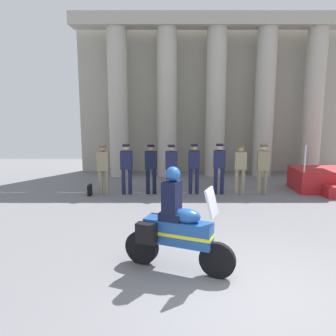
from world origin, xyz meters
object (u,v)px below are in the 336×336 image
officer_in_row_0 (104,166)px  briefcase_on_ground (90,190)px  officer_in_row_1 (127,165)px  officer_in_row_7 (264,165)px  officer_in_row_2 (151,165)px  officer_in_row_6 (241,166)px  officer_in_row_4 (194,165)px  motorcycle_with_rider (175,228)px  officer_in_row_5 (220,165)px  officer_in_row_3 (172,166)px

officer_in_row_0 → briefcase_on_ground: size_ratio=4.65×
briefcase_on_ground → officer_in_row_1: bearing=7.1°
officer_in_row_7 → officer_in_row_2: bearing=2.8°
officer_in_row_7 → briefcase_on_ground: size_ratio=4.68×
officer_in_row_0 → officer_in_row_1: size_ratio=1.00×
officer_in_row_2 → officer_in_row_6: size_ratio=1.01×
officer_in_row_7 → briefcase_on_ground: (-5.76, -0.11, -0.81)m
officer_in_row_4 → motorcycle_with_rider: bearing=86.1°
officer_in_row_5 → officer_in_row_6: bearing=-178.2°
officer_in_row_3 → officer_in_row_6: officer_in_row_3 is taller
officer_in_row_3 → officer_in_row_7: size_ratio=1.00×
officer_in_row_3 → officer_in_row_7: (3.04, 0.06, -0.00)m
officer_in_row_2 → officer_in_row_6: officer_in_row_2 is taller
officer_in_row_1 → officer_in_row_6: size_ratio=1.02×
officer_in_row_4 → motorcycle_with_rider: (-0.76, -5.46, -0.20)m
officer_in_row_3 → officer_in_row_7: 3.05m
briefcase_on_ground → officer_in_row_3: bearing=1.1°
officer_in_row_3 → officer_in_row_6: bearing=-173.9°
officer_in_row_2 → officer_in_row_3: 0.69m
officer_in_row_6 → briefcase_on_ground: (-5.01, -0.13, -0.80)m
officer_in_row_4 → officer_in_row_7: size_ratio=1.00×
motorcycle_with_rider → briefcase_on_ground: 5.95m
officer_in_row_7 → officer_in_row_3: bearing=5.1°
officer_in_row_3 → officer_in_row_5: size_ratio=0.99×
officer_in_row_5 → briefcase_on_ground: (-4.31, -0.16, -0.82)m
officer_in_row_1 → officer_in_row_4: (2.25, 0.05, 0.00)m
officer_in_row_5 → officer_in_row_1: bearing=4.1°
officer_in_row_2 → officer_in_row_6: (2.97, -0.05, -0.01)m
motorcycle_with_rider → officer_in_row_2: bearing=119.7°
officer_in_row_5 → officer_in_row_6: (0.69, -0.03, -0.03)m
officer_in_row_1 → briefcase_on_ground: size_ratio=4.67×
officer_in_row_4 → motorcycle_with_rider: size_ratio=0.85×
officer_in_row_6 → officer_in_row_7: (0.75, -0.03, 0.02)m
officer_in_row_6 → motorcycle_with_rider: motorcycle_with_rider is taller
officer_in_row_1 → officer_in_row_0: bearing=10.2°
officer_in_row_3 → officer_in_row_4: same height
officer_in_row_0 → officer_in_row_7: bearing=-175.6°
officer_in_row_4 → officer_in_row_5: size_ratio=0.99×
officer_in_row_0 → officer_in_row_7: size_ratio=0.99×
motorcycle_with_rider → briefcase_on_ground: motorcycle_with_rider is taller
officer_in_row_4 → officer_in_row_6: (1.54, -0.07, -0.02)m
officer_in_row_3 → motorcycle_with_rider: bearing=94.0°
officer_in_row_0 → motorcycle_with_rider: motorcycle_with_rider is taller
officer_in_row_2 → motorcycle_with_rider: motorcycle_with_rider is taller
officer_in_row_4 → officer_in_row_0: bearing=6.5°
officer_in_row_4 → officer_in_row_7: bearing=-178.3°
officer_in_row_1 → motorcycle_with_rider: (1.50, -5.41, -0.20)m
officer_in_row_4 → briefcase_on_ground: (-3.47, -0.20, -0.81)m
officer_in_row_3 → officer_in_row_6: (2.29, 0.08, -0.02)m
officer_in_row_0 → officer_in_row_5: size_ratio=0.99×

